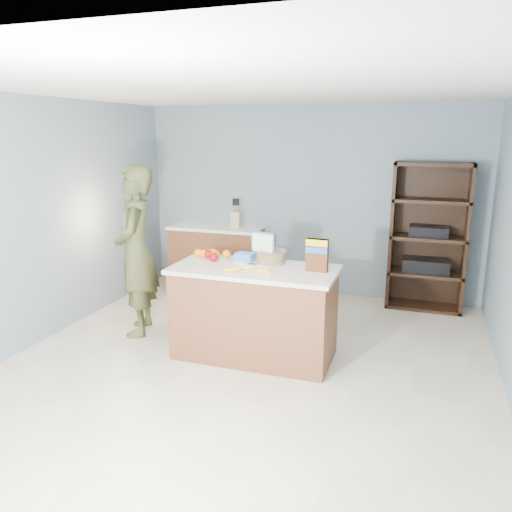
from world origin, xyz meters
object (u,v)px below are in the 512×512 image
(shelving_unit, at_px, (428,240))
(person, at_px, (136,251))
(cereal_box, at_px, (317,253))
(tv, at_px, (263,244))
(counter_peninsula, at_px, (254,316))

(shelving_unit, height_order, person, person)
(cereal_box, bearing_deg, person, 176.61)
(shelving_unit, xyz_separation_m, person, (-2.94, -1.87, 0.04))
(tv, bearing_deg, person, -174.45)
(counter_peninsula, distance_m, tv, 0.72)
(person, bearing_deg, shelving_unit, 99.72)
(person, distance_m, tv, 1.39)
(person, xyz_separation_m, tv, (1.38, 0.13, 0.15))
(cereal_box, bearing_deg, counter_peninsula, -174.02)
(tv, bearing_deg, cereal_box, -22.75)
(cereal_box, bearing_deg, shelving_unit, 64.12)
(person, bearing_deg, counter_peninsula, 59.96)
(shelving_unit, relative_size, cereal_box, 5.97)
(counter_peninsula, relative_size, person, 0.86)
(counter_peninsula, xyz_separation_m, tv, (-0.01, 0.31, 0.64))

